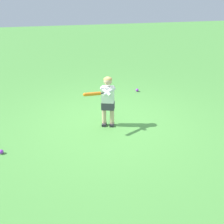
{
  "coord_description": "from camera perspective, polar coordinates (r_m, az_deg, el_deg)",
  "views": [
    {
      "loc": [
        1.33,
        4.62,
        2.53
      ],
      "look_at": [
        0.1,
        0.41,
        0.45
      ],
      "focal_mm": 39.49,
      "sensor_mm": 36.0,
      "label": 1
    }
  ],
  "objects": [
    {
      "name": "child_batter",
      "position": [
        5.02,
        -1.14,
        3.36
      ],
      "size": [
        0.71,
        0.44,
        1.08
      ],
      "color": "#232328",
      "rests_on": "ground"
    },
    {
      "name": "play_ball_midfield",
      "position": [
        7.22,
        5.84,
        5.07
      ],
      "size": [
        0.09,
        0.09,
        0.09
      ],
      "primitive_type": "sphere",
      "color": "purple",
      "rests_on": "ground"
    },
    {
      "name": "play_ball_near_batter",
      "position": [
        4.81,
        -24.27,
        -8.39
      ],
      "size": [
        0.08,
        0.08,
        0.08
      ],
      "primitive_type": "sphere",
      "color": "purple",
      "rests_on": "ground"
    },
    {
      "name": "ground_plane",
      "position": [
        5.44,
        -0.14,
        -2.4
      ],
      "size": [
        40.0,
        40.0,
        0.0
      ],
      "primitive_type": "plane",
      "color": "#519942"
    }
  ]
}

